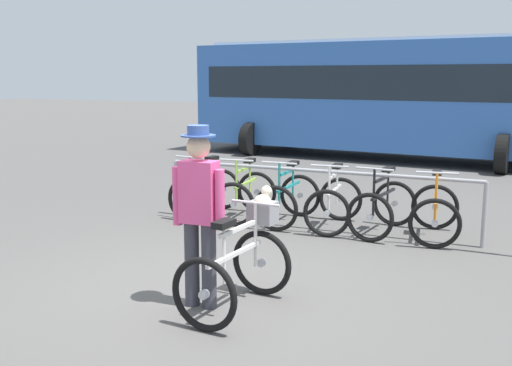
% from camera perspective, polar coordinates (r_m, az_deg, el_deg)
% --- Properties ---
extents(ground_plane, '(80.00, 80.00, 0.00)m').
position_cam_1_polar(ground_plane, '(6.28, -5.35, -10.13)').
color(ground_plane, '#514F4C').
extents(bike_rack_rail, '(4.61, 0.23, 0.88)m').
position_cam_1_polar(bike_rack_rail, '(8.55, 5.52, 0.19)').
color(bike_rack_rail, '#99999E').
rests_on(bike_rack_rail, ground).
extents(racked_bike_red, '(0.82, 1.17, 0.97)m').
position_cam_1_polar(racked_bike_red, '(9.51, -4.80, -0.83)').
color(racked_bike_red, black).
rests_on(racked_bike_red, ground).
extents(racked_bike_lime, '(0.71, 1.14, 0.98)m').
position_cam_1_polar(racked_bike_lime, '(9.20, -0.98, -1.17)').
color(racked_bike_lime, black).
rests_on(racked_bike_lime, ground).
extents(racked_bike_teal, '(0.68, 1.10, 0.97)m').
position_cam_1_polar(racked_bike_teal, '(8.93, 3.09, -1.53)').
color(racked_bike_teal, black).
rests_on(racked_bike_teal, ground).
extents(racked_bike_white, '(0.73, 1.14, 0.97)m').
position_cam_1_polar(racked_bike_white, '(8.71, 7.39, -1.90)').
color(racked_bike_white, black).
rests_on(racked_bike_white, ground).
extents(racked_bike_black, '(0.82, 1.20, 0.98)m').
position_cam_1_polar(racked_bike_black, '(8.54, 11.89, -2.28)').
color(racked_bike_black, black).
rests_on(racked_bike_black, ground).
extents(racked_bike_orange, '(0.77, 1.18, 0.98)m').
position_cam_1_polar(racked_bike_orange, '(8.42, 16.55, -2.66)').
color(racked_bike_orange, black).
rests_on(racked_bike_orange, ground).
extents(featured_bicycle, '(0.79, 1.24, 1.09)m').
position_cam_1_polar(featured_bicycle, '(5.69, -1.35, -7.07)').
color(featured_bicycle, black).
rests_on(featured_bicycle, ground).
extents(person_with_featured_bike, '(0.53, 0.32, 1.72)m').
position_cam_1_polar(person_with_featured_bike, '(5.61, -5.37, -2.48)').
color(person_with_featured_bike, '#383842').
rests_on(person_with_featured_bike, ground).
extents(bus_distant, '(10.24, 4.27, 3.08)m').
position_cam_1_polar(bus_distant, '(16.35, 11.74, 8.40)').
color(bus_distant, '#3366B7').
rests_on(bus_distant, ground).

